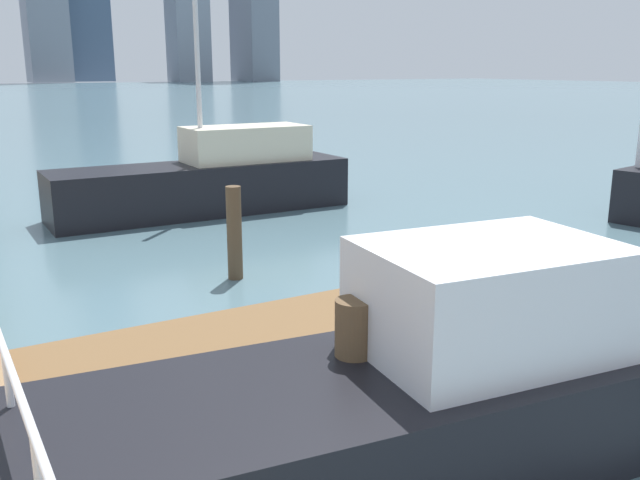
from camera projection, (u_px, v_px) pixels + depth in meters
ground_plane at (89, 213)px, 17.31m from camera, size 300.00×300.00×0.00m
floating_dock at (385, 311)px, 10.15m from camera, size 11.25×2.00×0.18m
dock_piling_2 at (354, 378)px, 6.41m from camera, size 0.36×0.36×1.53m
dock_piling_3 at (234, 233)px, 11.81m from camera, size 0.26×0.26×1.62m
moored_boat_0 at (211, 179)px, 17.30m from camera, size 7.43×1.88×6.26m
moored_boat_3 at (438, 389)px, 6.33m from camera, size 7.28×2.81×2.03m
skyline_tower_5 at (187, 18)px, 165.35m from camera, size 8.94×12.05×29.82m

